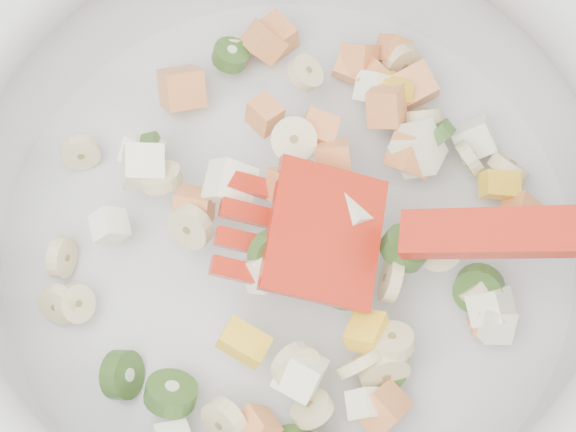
{
  "coord_description": "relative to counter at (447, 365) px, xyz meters",
  "views": [
    {
      "loc": [
        -0.18,
        1.21,
        1.4
      ],
      "look_at": [
        -0.18,
        1.41,
        0.95
      ],
      "focal_mm": 55.0,
      "sensor_mm": 36.0,
      "label": 1
    }
  ],
  "objects": [
    {
      "name": "counter",
      "position": [
        0.0,
        0.0,
        0.0
      ],
      "size": [
        2.0,
        0.6,
        0.9
      ],
      "primitive_type": "cube",
      "color": "#A1A2A6",
      "rests_on": "ground"
    },
    {
      "name": "mixing_bowl",
      "position": [
        -0.17,
        -0.04,
        0.52
      ],
      "size": [
        0.5,
        0.43,
        0.16
      ],
      "color": "#B8B8B6",
      "rests_on": "counter"
    }
  ]
}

